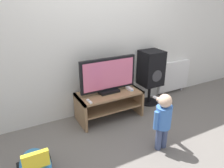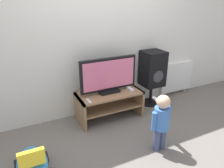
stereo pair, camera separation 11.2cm
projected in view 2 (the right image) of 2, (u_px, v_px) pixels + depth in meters
The scene contains 10 objects.
ground_plane at pixel (116, 124), 3.28m from camera, with size 16.00×16.00×0.00m, color slate.
wall_back at pixel (100, 31), 3.24m from camera, with size 10.00×0.06×2.60m.
tv_stand at pixel (109, 101), 3.37m from camera, with size 0.99×0.48×0.43m.
television at pixel (109, 76), 3.23m from camera, with size 0.88×0.20×0.54m.
game_console at pixel (130, 89), 3.38m from camera, with size 0.06×0.15×0.04m.
remote_primary at pixel (89, 101), 3.03m from camera, with size 0.04×0.13×0.03m.
child at pixel (161, 118), 2.60m from camera, with size 0.28×0.43×0.75m.
speaker_tower at pixel (152, 70), 3.66m from camera, with size 0.36×0.34×0.95m.
ride_on_toy at pixel (32, 163), 2.29m from camera, with size 0.36×0.53×0.43m.
radiator at pixel (176, 77), 4.17m from camera, with size 0.70×0.08×0.63m.
Camera 2 is at (-1.28, -2.49, 1.82)m, focal length 35.00 mm.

